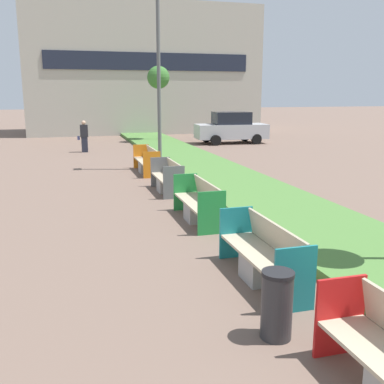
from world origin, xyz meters
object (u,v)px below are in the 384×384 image
at_px(street_lamp_post, 159,64).
at_px(bench_teal_frame, 263,258).
at_px(bench_grey_frame, 168,180).
at_px(bench_orange_frame, 147,163).
at_px(parked_car_distant, 231,128).
at_px(litter_bin, 277,305).
at_px(sapling_tree_far, 158,78).
at_px(bench_green_frame, 199,206).
at_px(pedestrian_walking, 84,136).

bearing_deg(street_lamp_post, bench_teal_frame, -93.18).
bearing_deg(bench_teal_frame, bench_grey_frame, 90.03).
bearing_deg(bench_orange_frame, parked_car_distant, 52.69).
bearing_deg(parked_car_distant, litter_bin, -105.06).
xyz_separation_m(bench_teal_frame, sapling_tree_far, (2.65, 20.99, 3.46)).
bearing_deg(bench_grey_frame, bench_teal_frame, -89.97).
bearing_deg(bench_orange_frame, sapling_tree_far, 75.97).
bearing_deg(street_lamp_post, parked_car_distant, 53.49).
height_order(street_lamp_post, sapling_tree_far, street_lamp_post).
height_order(bench_orange_frame, parked_car_distant, parked_car_distant).
relative_size(bench_teal_frame, litter_bin, 2.61).
distance_m(bench_orange_frame, litter_bin, 12.04).
relative_size(bench_teal_frame, bench_green_frame, 1.02).
distance_m(bench_grey_frame, sapling_tree_far, 14.79).
bearing_deg(bench_grey_frame, pedestrian_walking, 100.94).
xyz_separation_m(bench_grey_frame, street_lamp_post, (0.61, 4.11, 3.63)).
height_order(bench_grey_frame, litter_bin, bench_grey_frame).
relative_size(bench_orange_frame, pedestrian_walking, 1.47).
height_order(bench_teal_frame, parked_car_distant, parked_car_distant).
height_order(litter_bin, street_lamp_post, street_lamp_post).
bearing_deg(bench_teal_frame, street_lamp_post, 86.82).
distance_m(bench_grey_frame, bench_orange_frame, 3.55).
relative_size(bench_teal_frame, pedestrian_walking, 1.40).
bearing_deg(bench_grey_frame, litter_bin, -93.77).
height_order(bench_teal_frame, street_lamp_post, street_lamp_post).
xyz_separation_m(bench_orange_frame, street_lamp_post, (0.61, 0.57, 3.62)).
relative_size(bench_teal_frame, sapling_tree_far, 0.49).
xyz_separation_m(bench_orange_frame, sapling_tree_far, (2.65, 10.59, 3.46)).
xyz_separation_m(bench_grey_frame, bench_orange_frame, (0.01, 3.55, 0.01)).
bearing_deg(litter_bin, pedestrian_walking, 94.38).
height_order(bench_teal_frame, bench_grey_frame, same).
bearing_deg(bench_orange_frame, litter_bin, -92.68).
height_order(bench_green_frame, litter_bin, bench_green_frame).
distance_m(bench_grey_frame, street_lamp_post, 5.52).
distance_m(bench_green_frame, bench_orange_frame, 6.83).
height_order(bench_green_frame, street_lamp_post, street_lamp_post).
bearing_deg(parked_car_distant, sapling_tree_far, 158.63).
bearing_deg(sapling_tree_far, street_lamp_post, -101.48).
bearing_deg(bench_orange_frame, bench_teal_frame, -90.01).
bearing_deg(bench_teal_frame, litter_bin, -109.13).
distance_m(sapling_tree_far, pedestrian_walking, 6.71).
relative_size(bench_orange_frame, street_lamp_post, 0.33).
bearing_deg(pedestrian_walking, sapling_tree_far, 39.06).
xyz_separation_m(bench_grey_frame, parked_car_distant, (6.63, 12.24, 0.55)).
height_order(bench_green_frame, sapling_tree_far, sapling_tree_far).
distance_m(litter_bin, sapling_tree_far, 23.10).
relative_size(litter_bin, parked_car_distant, 0.20).
height_order(pedestrian_walking, parked_car_distant, parked_car_distant).
distance_m(street_lamp_post, parked_car_distant, 10.57).
xyz_separation_m(bench_green_frame, pedestrian_walking, (-2.01, 13.64, 0.43)).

